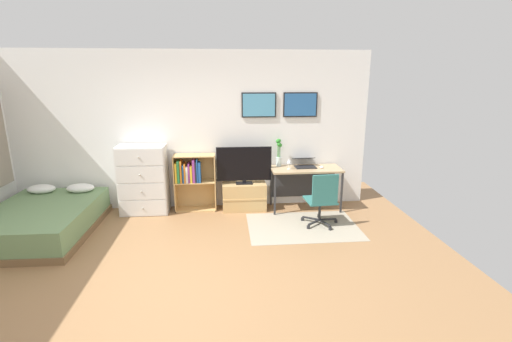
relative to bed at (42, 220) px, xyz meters
name	(u,v)px	position (x,y,z in m)	size (l,w,h in m)	color
ground_plane	(181,277)	(2.16, -1.39, -0.22)	(7.20, 7.20, 0.00)	#936B44
wall_back_with_posters	(194,131)	(2.18, 1.03, 1.14)	(6.12, 0.09, 2.70)	white
area_rug	(303,226)	(3.89, -0.08, -0.21)	(1.70, 1.20, 0.01)	#9E937F
bed	(42,220)	(0.00, 0.00, 0.00)	(1.42, 1.97, 0.55)	brown
dresser	(144,180)	(1.33, 0.76, 0.37)	(0.79, 0.46, 1.17)	silver
bookshelf	(192,177)	(2.13, 0.82, 0.37)	(0.70, 0.30, 0.98)	tan
tv_stand	(244,196)	(3.03, 0.78, 0.02)	(0.75, 0.41, 0.47)	tan
television	(244,165)	(3.03, 0.75, 0.58)	(0.94, 0.16, 0.64)	black
desk	(305,175)	(4.09, 0.77, 0.38)	(1.20, 0.56, 0.74)	tan
office_chair	(322,198)	(4.18, -0.09, 0.24)	(0.57, 0.58, 0.86)	#232326
laptop	(304,163)	(4.09, 0.82, 0.58)	(0.37, 0.40, 0.16)	black
computer_mouse	(321,167)	(4.36, 0.68, 0.54)	(0.06, 0.10, 0.03)	silver
bamboo_vase	(279,152)	(3.64, 0.88, 0.77)	(0.11, 0.10, 0.48)	silver
wine_glass	(289,161)	(3.78, 0.65, 0.66)	(0.07, 0.07, 0.18)	silver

